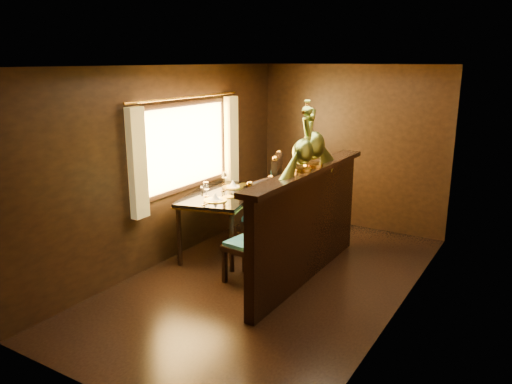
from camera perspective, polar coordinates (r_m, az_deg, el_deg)
ground at (r=6.06m, az=1.66°, el=-10.12°), size 5.00×5.00×0.00m
room_shell at (r=5.64m, az=1.12°, el=4.87°), size 3.04×5.04×2.52m
partition at (r=5.91m, az=5.87°, el=-3.43°), size 0.26×2.70×1.36m
dining_table at (r=6.74m, az=-3.93°, el=-0.73°), size 1.17×1.57×1.03m
chair_left at (r=5.73m, az=-0.09°, el=-4.33°), size 0.52×0.54×1.30m
chair_right at (r=6.65m, az=1.66°, el=-1.15°), size 0.65×0.67×1.40m
peacock_left at (r=5.52m, az=5.40°, el=5.90°), size 0.22×0.58×0.69m
peacock_right at (r=5.76m, az=6.63°, el=6.70°), size 0.25×0.66×0.78m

